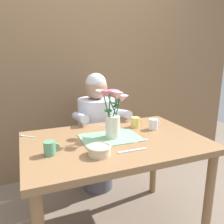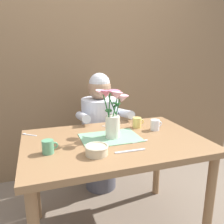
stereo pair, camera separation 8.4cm
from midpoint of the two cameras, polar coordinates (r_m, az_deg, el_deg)
The scene contains 13 objects.
wood_panel_backdrop at distance 2.45m, azimuth -9.97°, elevation 13.00°, with size 4.00×0.10×2.50m, color brown.
dining_table at distance 1.59m, azimuth -0.85°, elevation -10.15°, with size 1.20×0.80×0.74m.
seated_person at distance 2.18m, azimuth -4.91°, elevation -5.46°, with size 0.45×0.47×1.14m.
striped_placemat at distance 1.58m, azimuth -1.94°, elevation -6.41°, with size 0.40×0.28×0.01m, color #7AB289.
flower_vase at distance 1.54m, azimuth -1.29°, elevation 0.05°, with size 0.26×0.23×0.34m.
ceramic_bowl at distance 1.32m, azimuth -5.03°, elevation -9.46°, with size 0.14×0.14×0.06m.
dinner_knife at distance 1.38m, azimuth 3.33°, elevation -9.59°, with size 0.19×0.02×0.01m, color silver.
ceramic_mug at distance 1.76m, azimuth 8.98°, elevation -3.02°, with size 0.09×0.07×0.08m.
coffee_cup at distance 1.80m, azimuth 4.53°, elevation -2.56°, with size 0.09×0.07×0.08m.
tea_cup at distance 1.37m, azimuth -16.96°, elevation -8.65°, with size 0.09×0.07×0.08m.
spoon_0 at distance 1.54m, azimuth 6.19°, elevation -7.05°, with size 0.12×0.03×0.01m.
spoon_1 at distance 1.73m, azimuth -22.18°, elevation -5.61°, with size 0.10×0.08×0.01m.
spoon_2 at distance 1.81m, azimuth -1.78°, elevation -3.60°, with size 0.11×0.07×0.01m.
Camera 1 is at (-0.56, -1.33, 1.31)m, focal length 36.61 mm.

